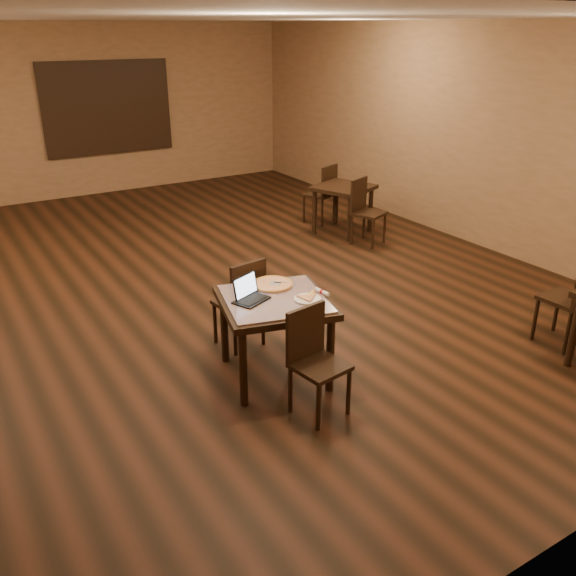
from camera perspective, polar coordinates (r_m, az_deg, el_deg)
ground at (r=7.65m, az=-8.24°, el=0.65°), size 10.00×10.00×0.00m
wall_back at (r=11.93m, az=-18.92°, el=15.29°), size 8.00×0.02×3.00m
wall_right at (r=9.49m, az=14.48°, el=14.01°), size 0.02×10.00×3.00m
ceiling at (r=7.08m, az=-9.75°, el=23.68°), size 8.00×10.00×0.02m
mural at (r=12.01m, az=-16.52°, el=15.86°), size 2.34×0.05×1.64m
tiled_table at (r=5.29m, az=-1.25°, el=-1.96°), size 1.12×1.12×0.76m
chair_main_near at (r=4.89m, az=2.39°, el=-6.28°), size 0.44×0.44×0.90m
chair_main_far at (r=5.85m, az=-4.24°, el=-1.00°), size 0.45×0.45×0.91m
laptop at (r=5.21m, az=-3.70°, el=-0.51°), size 0.35×0.33×0.20m
plate at (r=5.21m, az=1.83°, el=-1.03°), size 0.23×0.23×0.01m
pizza_slice at (r=5.20m, az=1.84°, el=-0.87°), size 0.28×0.28×0.02m
pizza_pan at (r=5.49m, az=-1.46°, el=0.24°), size 0.37×0.37×0.01m
pizza_whole at (r=5.48m, az=-1.46°, el=0.39°), size 0.37×0.37×0.03m
spatula at (r=5.47m, az=-1.17°, el=0.44°), size 0.24×0.23×0.01m
napkin_roll at (r=5.33m, az=3.21°, el=-0.35°), size 0.06×0.17×0.04m
other_table_a at (r=9.28m, az=5.18°, el=8.77°), size 1.00×1.00×0.72m
other_table_a_chair_near at (r=8.86m, az=7.14°, el=7.50°), size 0.53×0.53×0.94m
other_table_a_chair_far at (r=9.75m, az=3.36°, el=9.09°), size 0.53×0.53×0.94m
other_table_c_chair_far at (r=6.46m, az=25.32°, el=-0.60°), size 0.43×0.43×0.96m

